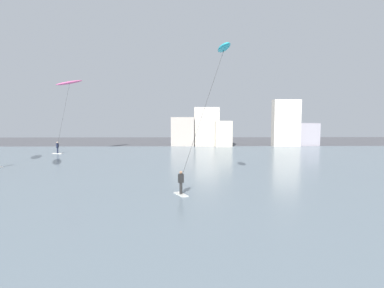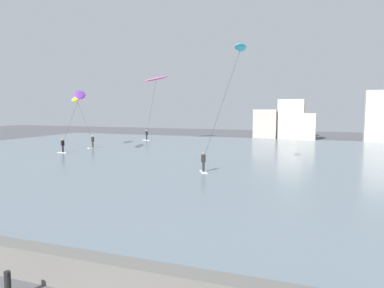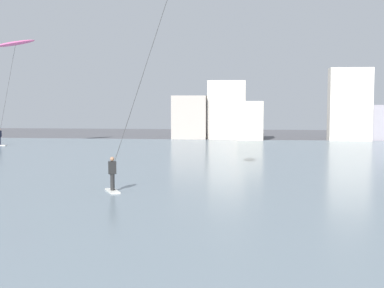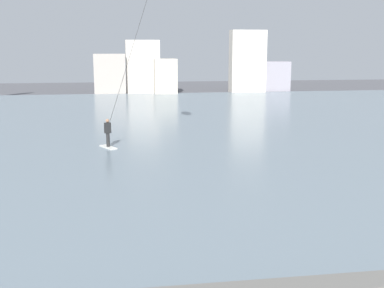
% 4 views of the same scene
% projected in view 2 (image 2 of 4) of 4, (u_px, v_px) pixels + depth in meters
% --- Properties ---
extents(seawall_barrier, '(60.00, 0.70, 1.01)m').
position_uv_depth(seawall_barrier, '(94.00, 273.00, 10.60)').
color(seawall_barrier, '#66635E').
rests_on(seawall_barrier, ground).
extents(water_bay, '(84.00, 52.00, 0.10)m').
position_uv_depth(water_bay, '(255.00, 161.00, 35.59)').
color(water_bay, slate).
rests_on(water_bay, ground).
extents(far_shore_buildings, '(25.55, 5.44, 7.99)m').
position_uv_depth(far_shore_buildings, '(329.00, 122.00, 58.36)').
color(far_shore_buildings, '#A89E93').
rests_on(far_shore_buildings, ground).
extents(bollard_post, '(0.18, 0.18, 0.87)m').
position_uv_depth(bollard_post, '(8.00, 286.00, 9.94)').
color(bollard_post, black).
rests_on(bollard_post, ground).
extents(kitesurfer_purple, '(4.67, 3.97, 7.55)m').
position_uv_depth(kitesurfer_purple, '(79.00, 98.00, 40.55)').
color(kitesurfer_purple, silver).
rests_on(kitesurfer_purple, water_bay).
extents(kitesurfer_yellow, '(3.80, 3.42, 7.04)m').
position_uv_depth(kitesurfer_yellow, '(78.00, 102.00, 46.30)').
color(kitesurfer_yellow, silver).
rests_on(kitesurfer_yellow, water_bay).
extents(kitesurfer_pink, '(4.71, 3.92, 10.30)m').
position_uv_depth(kitesurfer_pink, '(156.00, 83.00, 54.96)').
color(kitesurfer_pink, silver).
rests_on(kitesurfer_pink, water_bay).
extents(kitesurfer_cyan, '(3.88, 2.54, 10.21)m').
position_uv_depth(kitesurfer_cyan, '(235.00, 65.00, 27.76)').
color(kitesurfer_cyan, silver).
rests_on(kitesurfer_cyan, water_bay).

